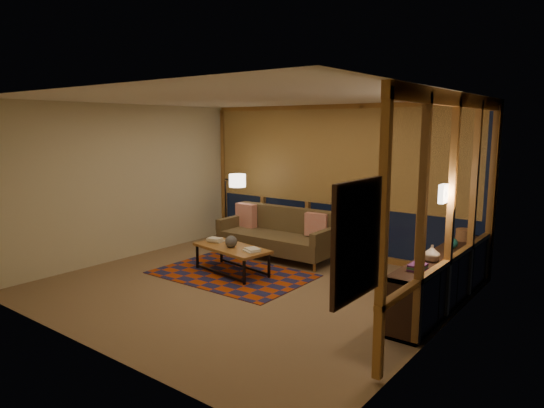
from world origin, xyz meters
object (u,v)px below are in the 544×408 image
Objects in this scene: coffee_table at (232,260)px; sofa at (276,234)px; floor_lamp at (226,210)px; bookshelf at (442,280)px.

sofa is at bearing 99.04° from coffee_table.
coffee_table is at bearing -40.09° from floor_lamp.
coffee_table is 0.47× the size of bookshelf.
bookshelf is (4.41, -0.65, -0.37)m from floor_lamp.
coffee_table is (0.00, -1.18, -0.21)m from sofa.
sofa is 1.33m from floor_lamp.
coffee_table is at bearing -91.38° from sofa.
sofa is 0.76× the size of bookshelf.
bookshelf is (3.12, -0.56, -0.08)m from sofa.
bookshelf is at bearing -11.55° from sofa.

